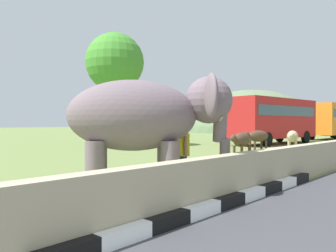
# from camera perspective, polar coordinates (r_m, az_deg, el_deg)

# --- Properties ---
(barrier_parapet) EXTENTS (28.00, 0.36, 1.00)m
(barrier_parapet) POSITION_cam_1_polar(r_m,az_deg,el_deg) (5.69, -1.59, -11.44)
(barrier_parapet) COLOR tan
(barrier_parapet) RESTS_ON ground_plane
(elephant) EXTENTS (3.90, 3.75, 2.82)m
(elephant) POSITION_cam_1_polar(r_m,az_deg,el_deg) (8.10, -3.43, 1.55)
(elephant) COLOR slate
(elephant) RESTS_ON ground_plane
(person_handler) EXTENTS (0.44, 0.55, 1.66)m
(person_handler) POSITION_cam_1_polar(r_m,az_deg,el_deg) (8.85, 2.61, -4.32)
(person_handler) COLOR navy
(person_handler) RESTS_ON ground_plane
(bus_red) EXTENTS (9.24, 3.33, 3.50)m
(bus_red) POSITION_cam_1_polar(r_m,az_deg,el_deg) (27.42, 17.56, 1.42)
(bus_red) COLOR #B21E1E
(bus_red) RESTS_ON ground_plane
(bus_orange) EXTENTS (9.20, 2.83, 3.50)m
(bus_orange) POSITION_cam_1_polar(r_m,az_deg,el_deg) (38.04, 26.45, 1.16)
(bus_orange) COLOR orange
(bus_orange) RESTS_ON ground_plane
(cow_near) EXTENTS (1.92, 0.80, 1.23)m
(cow_near) POSITION_cam_1_polar(r_m,az_deg,el_deg) (15.63, 12.37, -2.39)
(cow_near) COLOR #473323
(cow_near) RESTS_ON ground_plane
(cow_mid) EXTENTS (1.92, 1.01, 1.23)m
(cow_mid) POSITION_cam_1_polar(r_m,az_deg,el_deg) (19.97, 14.97, -1.74)
(cow_mid) COLOR #473323
(cow_mid) RESTS_ON ground_plane
(cow_far) EXTENTS (1.92, 1.07, 1.23)m
(cow_far) POSITION_cam_1_polar(r_m,az_deg,el_deg) (20.03, 20.38, -1.75)
(cow_far) COLOR tan
(cow_far) RESTS_ON ground_plane
(tree_distant) EXTENTS (4.13, 4.13, 8.02)m
(tree_distant) POSITION_cam_1_polar(r_m,az_deg,el_deg) (24.48, -9.02, 10.59)
(tree_distant) COLOR brown
(tree_distant) RESTS_ON ground_plane
(hill_east) EXTENTS (29.69, 23.75, 15.38)m
(hill_east) POSITION_cam_1_polar(r_m,az_deg,el_deg) (64.80, 14.04, -0.88)
(hill_east) COLOR #637954
(hill_east) RESTS_ON ground_plane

